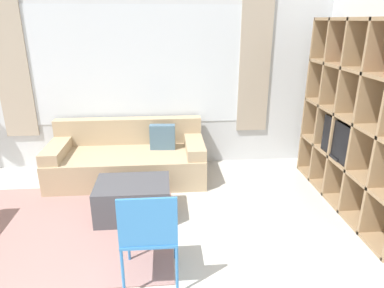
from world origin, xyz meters
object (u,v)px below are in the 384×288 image
(shelving_unit, at_px, (363,119))
(folding_chair, at_px, (149,230))
(ottoman, at_px, (134,199))
(couch_main, at_px, (129,159))

(shelving_unit, distance_m, folding_chair, 2.62)
(shelving_unit, bearing_deg, folding_chair, -153.63)
(ottoman, height_order, folding_chair, folding_chair)
(couch_main, distance_m, folding_chair, 2.12)
(couch_main, bearing_deg, ottoman, -81.95)
(couch_main, height_order, folding_chair, folding_chair)
(folding_chair, bearing_deg, shelving_unit, -153.63)
(shelving_unit, bearing_deg, couch_main, 160.59)
(couch_main, relative_size, folding_chair, 2.37)
(shelving_unit, height_order, folding_chair, shelving_unit)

